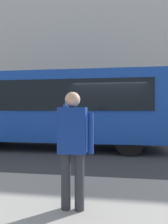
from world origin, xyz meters
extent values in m
plane|color=#38383A|center=(0.00, 0.00, 0.00)|extent=(60.00, 60.00, 0.00)
cube|color=beige|center=(0.00, -6.80, 6.00)|extent=(28.00, 0.80, 12.00)
cube|color=navy|center=(-3.50, -6.20, 3.00)|extent=(4.40, 1.10, 0.24)
cube|color=#1947AD|center=(2.31, -0.40, 1.70)|extent=(9.00, 2.50, 2.60)
cube|color=black|center=(2.31, 0.86, 2.10)|extent=(7.60, 0.06, 1.10)
cylinder|color=black|center=(5.31, -1.50, 0.50)|extent=(1.00, 0.28, 1.00)
cylinder|color=black|center=(-0.69, -1.50, 0.50)|extent=(1.00, 0.28, 1.00)
cylinder|color=black|center=(-0.69, 0.70, 0.50)|extent=(1.00, 0.28, 1.00)
cylinder|color=#2D2D33|center=(0.32, 4.99, 0.56)|extent=(0.14, 0.14, 0.82)
cylinder|color=#2D2D33|center=(0.52, 4.99, 0.56)|extent=(0.14, 0.14, 0.82)
cube|color=navy|center=(0.42, 4.99, 1.30)|extent=(0.40, 0.24, 0.66)
sphere|color=#D8A884|center=(0.42, 4.99, 1.74)|extent=(0.22, 0.22, 0.22)
cylinder|color=navy|center=(0.16, 4.99, 1.26)|extent=(0.09, 0.09, 0.58)
cylinder|color=navy|center=(0.60, 4.83, 1.52)|extent=(0.09, 0.48, 0.37)
cube|color=black|center=(0.52, 4.69, 1.72)|extent=(0.07, 0.01, 0.14)
camera|label=1|loc=(-0.17, 7.91, 1.60)|focal=33.25mm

